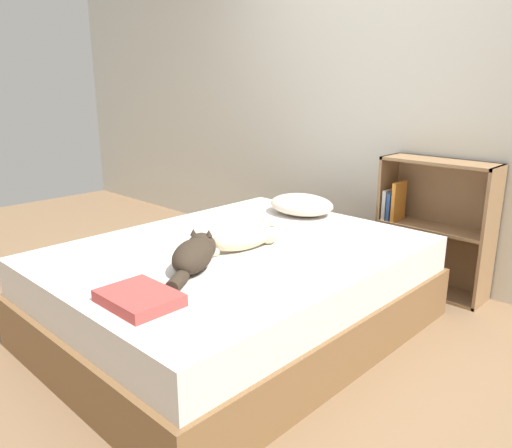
% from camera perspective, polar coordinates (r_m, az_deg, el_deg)
% --- Properties ---
extents(ground_plane, '(8.00, 8.00, 0.00)m').
position_cam_1_polar(ground_plane, '(2.93, -2.11, -11.83)').
color(ground_plane, '#846647').
extents(wall_back, '(8.00, 0.06, 2.50)m').
position_cam_1_polar(wall_back, '(3.75, 14.38, 13.70)').
color(wall_back, silver).
rests_on(wall_back, ground_plane).
extents(bed, '(1.55, 2.03, 0.49)m').
position_cam_1_polar(bed, '(2.83, -2.16, -7.47)').
color(bed, brown).
rests_on(bed, ground_plane).
extents(pillow, '(0.46, 0.37, 0.13)m').
position_cam_1_polar(pillow, '(3.41, 5.21, 2.23)').
color(pillow, beige).
rests_on(pillow, bed).
extents(cat_light, '(0.21, 0.58, 0.15)m').
position_cam_1_polar(cat_light, '(2.69, -1.04, -1.45)').
color(cat_light, beige).
rests_on(cat_light, bed).
extents(cat_dark, '(0.35, 0.46, 0.17)m').
position_cam_1_polar(cat_dark, '(2.42, -7.04, -3.47)').
color(cat_dark, '#33281E').
rests_on(cat_dark, bed).
extents(bookshelf, '(0.73, 0.26, 0.89)m').
position_cam_1_polar(bookshelf, '(3.53, 19.67, -0.01)').
color(bookshelf, '#8E6B47').
rests_on(bookshelf, ground_plane).
extents(blanket_fold, '(0.32, 0.25, 0.05)m').
position_cam_1_polar(blanket_fold, '(2.10, -13.21, -8.23)').
color(blanket_fold, '#B2423D').
rests_on(blanket_fold, bed).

